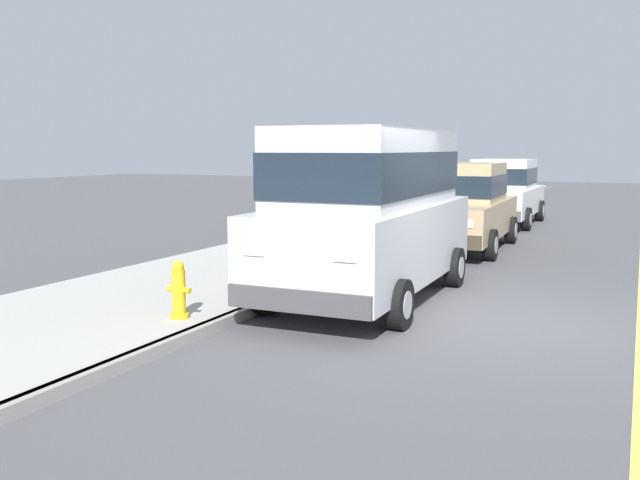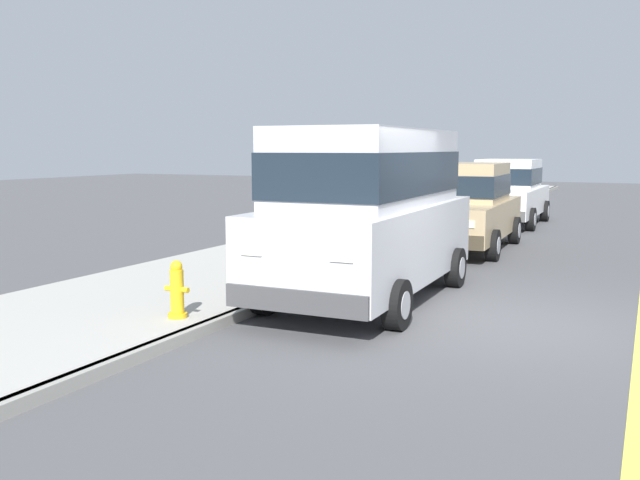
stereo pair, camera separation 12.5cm
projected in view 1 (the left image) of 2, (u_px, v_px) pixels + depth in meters
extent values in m
plane|color=#4C4C4F|center=(505.00, 324.00, 8.94)|extent=(80.00, 80.00, 0.00)
cube|color=gray|center=(285.00, 296.00, 10.26)|extent=(0.16, 64.00, 0.14)
cube|color=#A8A59E|center=(184.00, 286.00, 11.01)|extent=(3.60, 64.00, 0.14)
cube|color=#BCBCC1|center=(369.00, 242.00, 10.28)|extent=(1.97, 4.83, 1.10)
cube|color=#BCBCC1|center=(369.00, 167.00, 10.14)|extent=(1.73, 3.82, 1.10)
cube|color=#19232D|center=(369.00, 173.00, 10.15)|extent=(1.76, 3.86, 0.61)
cube|color=#424243|center=(300.00, 300.00, 8.21)|extent=(1.86, 0.23, 0.28)
cube|color=#424243|center=(413.00, 248.00, 12.46)|extent=(1.86, 0.23, 0.28)
cylinder|color=black|center=(399.00, 304.00, 8.62)|extent=(0.23, 0.64, 0.64)
cylinder|color=#9E9EA3|center=(399.00, 304.00, 8.62)|extent=(0.25, 0.36, 0.35)
cylinder|color=black|center=(264.00, 291.00, 9.39)|extent=(0.23, 0.64, 0.64)
cylinder|color=#9E9EA3|center=(264.00, 291.00, 9.39)|extent=(0.25, 0.36, 0.35)
cylinder|color=black|center=(454.00, 267.00, 11.31)|extent=(0.23, 0.64, 0.64)
cylinder|color=#9E9EA3|center=(454.00, 267.00, 11.31)|extent=(0.25, 0.36, 0.35)
cylinder|color=black|center=(346.00, 260.00, 12.08)|extent=(0.23, 0.64, 0.64)
cylinder|color=#9E9EA3|center=(346.00, 260.00, 12.08)|extent=(0.25, 0.36, 0.35)
cube|color=#EAEACC|center=(345.00, 256.00, 7.87)|extent=(0.28, 0.08, 0.14)
cube|color=#EAEACC|center=(255.00, 250.00, 8.34)|extent=(0.28, 0.08, 0.14)
cube|color=tan|center=(461.00, 218.00, 15.48)|extent=(1.91, 4.54, 0.76)
cube|color=tan|center=(463.00, 182.00, 15.46)|extent=(1.64, 2.14, 0.84)
cube|color=#19232D|center=(463.00, 185.00, 15.47)|extent=(1.67, 2.18, 0.46)
cube|color=#3E3527|center=(437.00, 241.00, 13.51)|extent=(1.77, 0.25, 0.28)
cube|color=#3E3527|center=(479.00, 219.00, 17.51)|extent=(1.77, 0.25, 0.28)
cylinder|color=black|center=(491.00, 245.00, 13.90)|extent=(0.24, 0.65, 0.64)
cylinder|color=#9E9EA3|center=(491.00, 245.00, 13.90)|extent=(0.25, 0.36, 0.35)
cylinder|color=black|center=(404.00, 240.00, 14.61)|extent=(0.24, 0.65, 0.64)
cylinder|color=#9E9EA3|center=(404.00, 240.00, 14.61)|extent=(0.25, 0.36, 0.35)
cylinder|color=black|center=(511.00, 230.00, 16.44)|extent=(0.24, 0.65, 0.64)
cylinder|color=#9E9EA3|center=(511.00, 230.00, 16.44)|extent=(0.25, 0.36, 0.35)
cylinder|color=black|center=(436.00, 227.00, 17.15)|extent=(0.24, 0.65, 0.64)
cylinder|color=#9E9EA3|center=(436.00, 227.00, 17.15)|extent=(0.25, 0.36, 0.35)
cube|color=#EAEACC|center=(466.00, 224.00, 13.21)|extent=(0.28, 0.09, 0.14)
cube|color=#EAEACC|center=(409.00, 221.00, 13.65)|extent=(0.28, 0.09, 0.14)
cube|color=white|center=(503.00, 201.00, 20.55)|extent=(1.82, 4.51, 0.76)
cube|color=white|center=(504.00, 174.00, 20.54)|extent=(1.59, 2.11, 0.84)
cube|color=#19232D|center=(504.00, 176.00, 20.54)|extent=(1.63, 2.15, 0.46)
cube|color=#505050|center=(488.00, 215.00, 18.60)|extent=(1.76, 0.21, 0.28)
cube|color=#505050|center=(514.00, 203.00, 22.57)|extent=(1.76, 0.21, 0.28)
cylinder|color=black|center=(526.00, 219.00, 18.97)|extent=(0.22, 0.64, 0.64)
cylinder|color=#9E9EA3|center=(526.00, 219.00, 18.97)|extent=(0.24, 0.35, 0.35)
cylinder|color=black|center=(461.00, 216.00, 19.72)|extent=(0.22, 0.64, 0.64)
cylinder|color=#9E9EA3|center=(461.00, 216.00, 19.72)|extent=(0.24, 0.35, 0.35)
cylinder|color=black|center=(540.00, 211.00, 21.49)|extent=(0.22, 0.64, 0.64)
cylinder|color=#9E9EA3|center=(540.00, 211.00, 21.49)|extent=(0.24, 0.35, 0.35)
cylinder|color=black|center=(481.00, 209.00, 22.23)|extent=(0.22, 0.64, 0.64)
cylinder|color=#9E9EA3|center=(481.00, 209.00, 22.23)|extent=(0.24, 0.35, 0.35)
cube|color=#EAEACC|center=(509.00, 203.00, 18.30)|extent=(0.28, 0.08, 0.14)
cube|color=#EAEACC|center=(467.00, 201.00, 18.76)|extent=(0.28, 0.08, 0.14)
ellipsoid|color=#999691|center=(253.00, 262.00, 11.18)|extent=(0.46, 0.24, 0.20)
cylinder|color=#999691|center=(262.00, 274.00, 11.19)|extent=(0.05, 0.05, 0.18)
cylinder|color=#999691|center=(258.00, 275.00, 11.09)|extent=(0.05, 0.05, 0.18)
cylinder|color=#999691|center=(249.00, 273.00, 11.33)|extent=(0.05, 0.05, 0.18)
cylinder|color=#999691|center=(244.00, 274.00, 11.22)|extent=(0.05, 0.05, 0.18)
sphere|color=#999691|center=(268.00, 258.00, 11.02)|extent=(0.17, 0.17, 0.17)
ellipsoid|color=#54524F|center=(272.00, 260.00, 10.98)|extent=(0.12, 0.08, 0.06)
cone|color=#999691|center=(269.00, 252.00, 11.06)|extent=(0.06, 0.06, 0.07)
cone|color=#999691|center=(265.00, 253.00, 10.97)|extent=(0.06, 0.06, 0.07)
cylinder|color=#999691|center=(240.00, 257.00, 11.31)|extent=(0.12, 0.05, 0.13)
cylinder|color=gold|center=(179.00, 316.00, 8.66)|extent=(0.24, 0.24, 0.06)
cylinder|color=gold|center=(179.00, 292.00, 8.62)|extent=(0.17, 0.17, 0.55)
sphere|color=gold|center=(178.00, 267.00, 8.58)|extent=(0.15, 0.15, 0.15)
cylinder|color=gold|center=(171.00, 289.00, 8.67)|extent=(0.10, 0.07, 0.07)
cylinder|color=gold|center=(187.00, 290.00, 8.57)|extent=(0.10, 0.07, 0.07)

